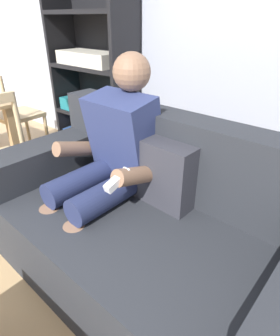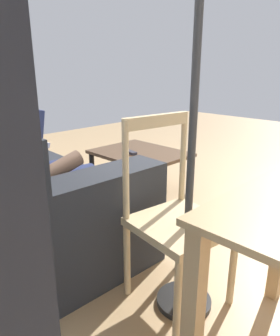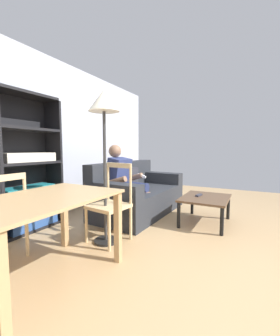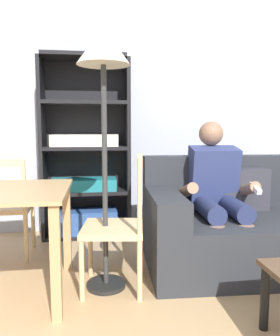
# 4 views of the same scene
# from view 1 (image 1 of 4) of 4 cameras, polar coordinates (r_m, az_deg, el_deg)

# --- Properties ---
(wall_back) EXTENTS (6.83, 0.12, 2.60)m
(wall_back) POSITION_cam_1_polar(r_m,az_deg,el_deg) (2.95, -4.16, 27.14)
(wall_back) COLOR #B2B7C6
(wall_back) RESTS_ON ground_plane
(couch) EXTENTS (1.84, 0.99, 0.89)m
(couch) POSITION_cam_1_polar(r_m,az_deg,el_deg) (1.58, 1.56, -12.13)
(couch) COLOR #282B30
(couch) RESTS_ON ground_plane
(person_lounging) EXTENTS (0.60, 0.86, 1.19)m
(person_lounging) POSITION_cam_1_polar(r_m,az_deg,el_deg) (1.63, -6.22, 1.18)
(person_lounging) COLOR navy
(person_lounging) RESTS_ON ground_plane
(bookshelf) EXTENTS (0.90, 0.36, 1.87)m
(bookshelf) POSITION_cam_1_polar(r_m,az_deg,el_deg) (2.94, -9.16, 15.80)
(bookshelf) COLOR black
(bookshelf) RESTS_ON ground_plane
(dining_chair_near_wall) EXTENTS (0.43, 0.43, 0.88)m
(dining_chair_near_wall) POSITION_cam_1_polar(r_m,az_deg,el_deg) (3.28, -23.96, 9.71)
(dining_chair_near_wall) COLOR #D1B27F
(dining_chair_near_wall) RESTS_ON ground_plane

